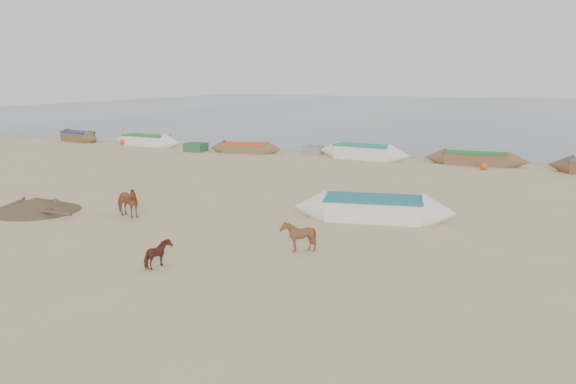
% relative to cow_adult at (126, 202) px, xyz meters
% --- Properties ---
extents(ground, '(140.00, 140.00, 0.00)m').
position_rel_cow_adult_xyz_m(ground, '(5.68, -1.77, -0.59)').
color(ground, tan).
rests_on(ground, ground).
extents(sea, '(160.00, 160.00, 0.00)m').
position_rel_cow_adult_xyz_m(sea, '(5.68, 80.23, -0.58)').
color(sea, slate).
rests_on(sea, ground).
extents(cow_adult, '(1.50, 0.98, 1.17)m').
position_rel_cow_adult_xyz_m(cow_adult, '(0.00, 0.00, 0.00)').
color(cow_adult, brown).
rests_on(cow_adult, ground).
extents(calf_front, '(0.95, 0.86, 0.99)m').
position_rel_cow_adult_xyz_m(calf_front, '(7.59, -1.47, -0.09)').
color(calf_front, brown).
rests_on(calf_front, ground).
extents(calf_right, '(0.85, 0.92, 0.76)m').
position_rel_cow_adult_xyz_m(calf_right, '(4.58, -4.33, -0.21)').
color(calf_right, '#58281C').
rests_on(calf_right, ground).
extents(near_canoe, '(6.17, 2.60, 0.86)m').
position_rel_cow_adult_xyz_m(near_canoe, '(8.69, 3.25, -0.16)').
color(near_canoe, white).
rests_on(near_canoe, ground).
extents(debris_pile, '(4.03, 4.03, 0.55)m').
position_rel_cow_adult_xyz_m(debris_pile, '(-3.89, -0.61, -0.31)').
color(debris_pile, brown).
rests_on(debris_pile, ground).
extents(waterline_canoes, '(56.46, 4.49, 0.94)m').
position_rel_cow_adult_xyz_m(waterline_canoes, '(6.10, 18.60, -0.17)').
color(waterline_canoes, brown).
rests_on(waterline_canoes, ground).
extents(beach_clutter, '(44.94, 3.35, 0.64)m').
position_rel_cow_adult_xyz_m(beach_clutter, '(10.80, 18.19, -0.29)').
color(beach_clutter, '#285A35').
rests_on(beach_clutter, ground).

